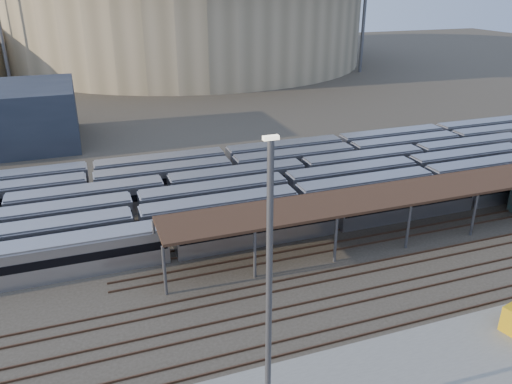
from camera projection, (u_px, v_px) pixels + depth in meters
name	position (u px, v px, depth m)	size (l,w,h in m)	color
ground	(254.00, 285.00, 46.85)	(420.00, 420.00, 0.00)	#383026
subway_trains	(207.00, 194.00, 62.26)	(130.35, 23.90, 3.60)	#A6A5AA
inspection_shed	(429.00, 190.00, 55.13)	(60.30, 6.00, 5.30)	#535458
empty_tracks	(273.00, 315.00, 42.48)	(170.00, 9.62, 0.18)	#4C3323
stadium	(187.00, 11.00, 169.38)	(124.00, 124.00, 32.50)	tan
floodlight_2	(365.00, 1.00, 146.94)	(4.00, 1.00, 38.40)	#535458
yard_light_pole	(269.00, 302.00, 27.72)	(0.80, 0.36, 19.35)	#535458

